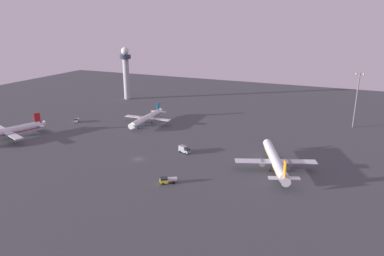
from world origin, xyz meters
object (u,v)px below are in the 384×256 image
airplane_near_gate (5,132)px  airplane_taxiway_distant (147,118)px  control_tower (126,69)px  apron_light_west (357,97)px  catering_truck (184,149)px  maintenance_van (77,120)px  fuel_truck (168,180)px  airplane_terminal_side (275,161)px

airplane_near_gate → airplane_taxiway_distant: bearing=-114.1°
control_tower → apron_light_west: size_ratio=1.26×
catering_truck → apron_light_west: bearing=157.4°
airplane_taxiway_distant → catering_truck: size_ratio=5.87×
maintenance_van → apron_light_west: (147.05, 53.75, 15.78)m
control_tower → apron_light_west: control_tower is taller
catering_truck → fuel_truck: (7.63, -30.84, -0.21)m
airplane_near_gate → maintenance_van: (10.96, 38.62, -2.77)m
control_tower → catering_truck: 122.43m
maintenance_van → apron_light_west: size_ratio=0.15×
airplane_near_gate → airplane_terminal_side: airplane_terminal_side is taller
airplane_terminal_side → fuel_truck: size_ratio=6.15×
airplane_near_gate → apron_light_west: bearing=-129.8°
airplane_taxiway_distant → apron_light_west: bearing=-162.0°
airplane_near_gate → fuel_truck: bearing=-167.0°
airplane_near_gate → apron_light_west: 183.49m
control_tower → fuel_truck: control_tower is taller
airplane_taxiway_distant → apron_light_west: size_ratio=1.19×
maintenance_van → catering_truck: 80.50m
airplane_terminal_side → airplane_taxiway_distant: size_ratio=1.10×
airplane_terminal_side → airplane_near_gate: bearing=165.7°
fuel_truck → airplane_taxiway_distant: bearing=3.2°
maintenance_van → airplane_near_gate: bearing=42.9°
maintenance_van → apron_light_west: apron_light_west is taller
control_tower → maintenance_van: (8.11, -65.01, -20.77)m
maintenance_van → fuel_truck: (85.73, -50.33, 0.19)m
catering_truck → fuel_truck: bearing=34.6°
control_tower → airplane_taxiway_distant: 72.42m
airplane_near_gate → airplane_terminal_side: 131.27m
airplane_terminal_side → apron_light_west: apron_light_west is taller
control_tower → airplane_near_gate: (-2.84, -103.62, -18.00)m
fuel_truck → apron_light_west: bearing=-63.3°
control_tower → airplane_near_gate: size_ratio=0.96×
control_tower → catering_truck: size_ratio=6.21×
airplane_near_gate → maintenance_van: size_ratio=8.64×
control_tower → maintenance_van: bearing=-82.9°
fuel_truck → airplane_near_gate: bearing=50.3°
catering_truck → control_tower: bearing=-113.7°
airplane_near_gate → maintenance_van: bearing=-86.0°
catering_truck → apron_light_west: 101.76m
airplane_taxiway_distant → maintenance_van: 41.65m
airplane_near_gate → maintenance_van: airplane_near_gate is taller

